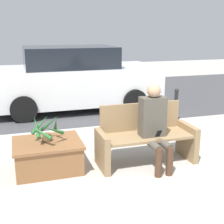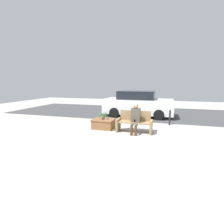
% 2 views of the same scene
% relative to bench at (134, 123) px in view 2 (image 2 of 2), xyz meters
% --- Properties ---
extents(ground_plane, '(30.00, 30.00, 0.00)m').
position_rel_bench_xyz_m(ground_plane, '(0.28, -0.74, -0.41)').
color(ground_plane, '#ADA89E').
extents(road_surface, '(20.00, 6.00, 0.01)m').
position_rel_bench_xyz_m(road_surface, '(0.28, 5.02, -0.40)').
color(road_surface, '#424244').
rests_on(road_surface, ground_plane).
extents(bench, '(1.51, 0.58, 0.90)m').
position_rel_bench_xyz_m(bench, '(0.00, 0.00, 0.00)').
color(bench, '#8C704C').
rests_on(bench, ground_plane).
extents(person_seated, '(0.38, 0.60, 1.26)m').
position_rel_bench_xyz_m(person_seated, '(0.06, -0.19, 0.28)').
color(person_seated, '#4C473D').
rests_on(person_seated, ground_plane).
extents(planter_box, '(0.98, 0.81, 0.44)m').
position_rel_bench_xyz_m(planter_box, '(-1.48, 0.17, -0.17)').
color(planter_box, brown).
rests_on(planter_box, ground_plane).
extents(potted_plant, '(0.51, 0.50, 0.39)m').
position_rel_bench_xyz_m(potted_plant, '(-1.48, 0.16, 0.23)').
color(potted_plant, brown).
rests_on(potted_plant, planter_box).
extents(parked_car, '(4.27, 1.98, 1.61)m').
position_rel_bench_xyz_m(parked_car, '(-0.43, 3.69, 0.37)').
color(parked_car, silver).
rests_on(parked_car, ground_plane).
extents(bollard_post, '(0.09, 0.09, 0.77)m').
position_rel_bench_xyz_m(bollard_post, '(1.49, 1.76, -0.00)').
color(bollard_post, black).
rests_on(bollard_post, ground_plane).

